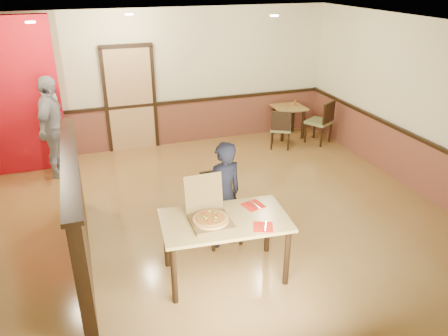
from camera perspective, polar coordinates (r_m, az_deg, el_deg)
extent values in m
plane|color=#AA8042|center=(6.60, -0.16, -7.24)|extent=(7.00, 7.00, 0.00)
plane|color=black|center=(5.64, -0.20, 17.66)|extent=(7.00, 7.00, 0.00)
plane|color=#F4F0BF|center=(9.22, -7.34, 11.42)|extent=(7.00, 0.00, 7.00)
plane|color=#F4F0BF|center=(7.78, 25.21, 6.76)|extent=(0.00, 7.00, 7.00)
cube|color=brown|center=(9.46, -6.99, 5.78)|extent=(7.00, 0.04, 0.90)
cube|color=black|center=(9.30, -7.12, 8.48)|extent=(7.00, 0.06, 0.06)
cube|color=brown|center=(8.07, 23.85, 0.35)|extent=(0.04, 7.00, 0.90)
cube|color=black|center=(7.89, 24.32, 3.44)|extent=(0.06, 7.00, 0.06)
cube|color=tan|center=(9.15, -12.12, 8.70)|extent=(0.90, 0.06, 2.10)
cube|color=black|center=(5.82, -18.57, -5.39)|extent=(0.14, 3.00, 1.40)
cube|color=black|center=(5.51, -19.57, 1.11)|extent=(0.20, 3.10, 0.05)
cube|color=red|center=(8.63, -25.94, 8.22)|extent=(1.60, 0.20, 2.78)
cylinder|color=#FFD7B2|center=(7.15, -23.97, 17.02)|extent=(0.14, 0.14, 0.02)
cylinder|color=#FFD7B2|center=(7.90, -12.28, 19.03)|extent=(0.14, 0.14, 0.02)
cylinder|color=#FFD7B2|center=(7.55, 6.59, 19.16)|extent=(0.14, 0.14, 0.02)
cube|color=#AF8F49|center=(5.18, 0.10, -6.85)|extent=(1.57, 0.98, 0.04)
cylinder|color=black|center=(5.03, -6.54, -13.71)|extent=(0.07, 0.07, 0.76)
cylinder|color=black|center=(5.59, -7.55, -9.35)|extent=(0.07, 0.07, 0.76)
cylinder|color=black|center=(5.31, 8.22, -11.48)|extent=(0.07, 0.07, 0.76)
cylinder|color=black|center=(5.84, 5.70, -7.60)|extent=(0.07, 0.07, 0.76)
cube|color=olive|center=(5.98, -0.24, -5.45)|extent=(0.51, 0.51, 0.06)
cube|color=black|center=(6.03, -1.01, -2.27)|extent=(0.47, 0.06, 0.47)
cylinder|color=black|center=(5.90, -1.37, -9.04)|extent=(0.05, 0.05, 0.42)
cylinder|color=black|center=(6.23, -2.66, -7.11)|extent=(0.05, 0.05, 0.42)
cylinder|color=black|center=(6.03, 2.27, -8.26)|extent=(0.05, 0.05, 0.42)
cylinder|color=black|center=(6.35, 0.81, -6.41)|extent=(0.05, 0.05, 0.42)
cube|color=olive|center=(9.26, 7.43, 5.13)|extent=(0.56, 0.56, 0.05)
cube|color=black|center=(9.01, 7.46, 6.09)|extent=(0.37, 0.22, 0.40)
cylinder|color=black|center=(9.51, 8.43, 4.07)|extent=(0.04, 0.04, 0.36)
cylinder|color=black|center=(9.18, 8.38, 3.32)|extent=(0.04, 0.04, 0.36)
cylinder|color=black|center=(9.51, 6.35, 4.20)|extent=(0.04, 0.04, 0.36)
cylinder|color=black|center=(9.19, 6.23, 3.46)|extent=(0.04, 0.04, 0.36)
cube|color=olive|center=(9.67, 12.27, 5.91)|extent=(0.64, 0.64, 0.06)
cube|color=black|center=(9.50, 13.54, 7.07)|extent=(0.40, 0.26, 0.45)
cylinder|color=black|center=(10.00, 11.71, 4.99)|extent=(0.04, 0.04, 0.41)
cylinder|color=black|center=(9.83, 13.66, 4.47)|extent=(0.04, 0.04, 0.41)
cylinder|color=black|center=(9.68, 10.59, 4.43)|extent=(0.04, 0.04, 0.41)
cylinder|color=black|center=(9.51, 12.59, 3.88)|extent=(0.04, 0.04, 0.41)
cube|color=#AF8F49|center=(9.84, 8.49, 7.86)|extent=(0.66, 0.66, 0.04)
cylinder|color=black|center=(9.64, 7.68, 5.35)|extent=(0.07, 0.07, 0.66)
cylinder|color=black|center=(10.06, 6.48, 6.24)|extent=(0.07, 0.07, 0.66)
cylinder|color=black|center=(9.85, 10.28, 5.61)|extent=(0.07, 0.07, 0.66)
cylinder|color=black|center=(10.27, 9.01, 6.48)|extent=(0.07, 0.07, 0.66)
imported|color=black|center=(5.78, -0.06, -3.55)|extent=(0.62, 0.49, 1.51)
imported|color=#999AA2|center=(8.30, -21.44, 4.92)|extent=(0.74, 1.16, 1.84)
cube|color=brown|center=(5.08, -1.74, -7.04)|extent=(0.46, 0.46, 0.03)
cube|color=brown|center=(5.19, -2.67, -3.24)|extent=(0.46, 0.09, 0.46)
cylinder|color=tan|center=(5.06, -1.75, -6.74)|extent=(0.52, 0.52, 0.03)
cube|color=red|center=(5.03, 5.13, -7.68)|extent=(0.29, 0.29, 0.01)
cylinder|color=silver|center=(5.02, 4.81, -7.69)|extent=(0.08, 0.18, 0.01)
cube|color=silver|center=(5.04, 5.44, -7.58)|extent=(0.09, 0.19, 0.00)
cube|color=red|center=(5.45, 3.84, -4.90)|extent=(0.29, 0.29, 0.01)
cylinder|color=silver|center=(5.43, 3.55, -4.89)|extent=(0.06, 0.20, 0.01)
cube|color=silver|center=(5.46, 4.13, -4.81)|extent=(0.07, 0.21, 0.00)
cylinder|color=#9A411C|center=(9.89, 9.26, 8.43)|extent=(0.06, 0.06, 0.14)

